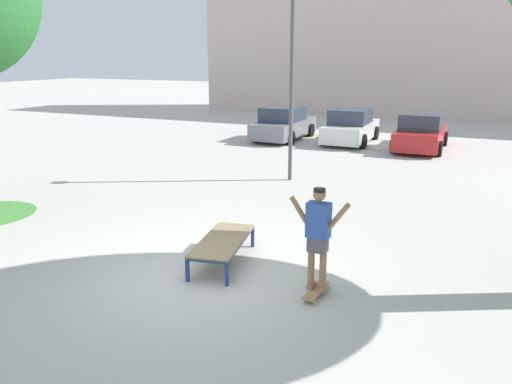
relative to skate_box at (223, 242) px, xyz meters
name	(u,v)px	position (x,y,z in m)	size (l,w,h in m)	color
ground_plane	(196,278)	(-0.11, -0.78, -0.41)	(120.00, 120.00, 0.00)	#B7B5AD
building_facade	(470,21)	(2.71, 26.37, 5.32)	(33.53, 4.00, 11.47)	beige
skate_box	(223,242)	(0.00, 0.00, 0.00)	(1.11, 2.01, 0.46)	navy
skateboard	(316,291)	(1.99, -0.54, -0.34)	(0.24, 0.81, 0.09)	#9E754C
skater	(318,232)	(1.99, -0.54, 0.66)	(1.00, 0.30, 1.69)	#8E6647
car_grey	(284,124)	(-4.23, 13.91, 0.28)	(1.96, 4.22, 1.50)	slate
car_white	(351,127)	(-1.19, 14.28, 0.28)	(1.95, 4.21, 1.50)	silver
car_red	(421,133)	(1.84, 13.79, 0.28)	(1.92, 4.20, 1.50)	red
light_post	(292,53)	(-1.16, 6.63, 3.41)	(0.36, 0.36, 5.83)	#4C4C51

